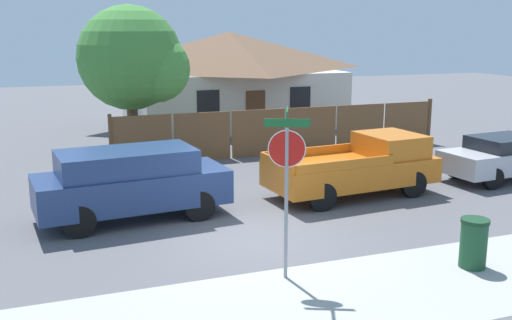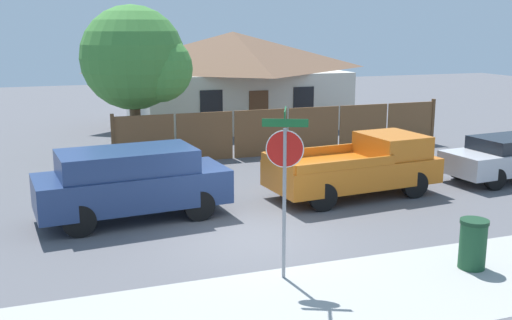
{
  "view_description": "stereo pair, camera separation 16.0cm",
  "coord_description": "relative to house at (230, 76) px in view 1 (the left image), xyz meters",
  "views": [
    {
      "loc": [
        -4.46,
        -12.34,
        4.71
      ],
      "look_at": [
        0.42,
        0.84,
        1.6
      ],
      "focal_mm": 42.0,
      "sensor_mm": 36.0,
      "label": 1
    },
    {
      "loc": [
        -4.31,
        -12.4,
        4.71
      ],
      "look_at": [
        0.42,
        0.84,
        1.6
      ],
      "focal_mm": 42.0,
      "sensor_mm": 36.0,
      "label": 2
    }
  ],
  "objects": [
    {
      "name": "house",
      "position": [
        0.0,
        0.0,
        0.0
      ],
      "size": [
        10.41,
        8.02,
        4.53
      ],
      "color": "beige",
      "rests_on": "ground"
    },
    {
      "name": "oak_tree",
      "position": [
        -5.6,
        -6.22,
        1.2
      ],
      "size": [
        4.0,
        3.81,
        5.54
      ],
      "color": "brown",
      "rests_on": "ground"
    },
    {
      "name": "ground_plane",
      "position": [
        -4.69,
        -16.14,
        -2.35
      ],
      "size": [
        80.0,
        80.0,
        0.0
      ],
      "primitive_type": "plane",
      "color": "#56565B"
    },
    {
      "name": "stop_sign",
      "position": [
        -4.87,
        -18.56,
        -0.14
      ],
      "size": [
        0.79,
        0.71,
        3.27
      ],
      "rotation": [
        0.0,
        0.0,
        -0.42
      ],
      "color": "gray",
      "rests_on": "ground"
    },
    {
      "name": "red_suv",
      "position": [
        -7.07,
        -13.91,
        -1.37
      ],
      "size": [
        4.84,
        2.26,
        1.79
      ],
      "rotation": [
        0.0,
        0.0,
        0.09
      ],
      "color": "navy",
      "rests_on": "ground"
    },
    {
      "name": "parked_sedan",
      "position": [
        4.72,
        -13.91,
        -1.62
      ],
      "size": [
        4.55,
        2.08,
        1.39
      ],
      "rotation": [
        0.0,
        0.0,
        0.09
      ],
      "color": "#B7B7BC",
      "rests_on": "ground"
    },
    {
      "name": "sidewalk_strip",
      "position": [
        -4.69,
        -19.74,
        -2.34
      ],
      "size": [
        36.0,
        3.2,
        0.01
      ],
      "color": "#A3A39E",
      "rests_on": "ground"
    },
    {
      "name": "trash_bin",
      "position": [
        -1.15,
        -19.39,
        -1.84
      ],
      "size": [
        0.56,
        0.56,
        1.01
      ],
      "color": "#1E4C2D",
      "rests_on": "ground"
    },
    {
      "name": "orange_pickup",
      "position": [
        -0.61,
        -13.88,
        -1.51
      ],
      "size": [
        5.02,
        2.42,
        1.7
      ],
      "rotation": [
        0.0,
        0.0,
        0.09
      ],
      "color": "orange",
      "rests_on": "ground"
    },
    {
      "name": "wooden_fence",
      "position": [
        -0.35,
        -7.93,
        -1.47
      ],
      "size": [
        13.07,
        0.12,
        1.86
      ],
      "color": "brown",
      "rests_on": "ground"
    }
  ]
}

